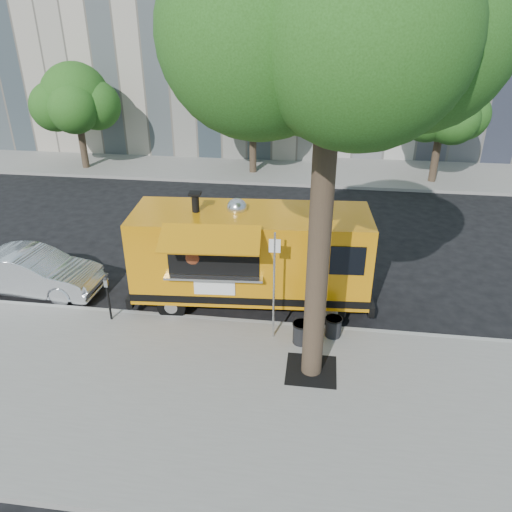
{
  "coord_description": "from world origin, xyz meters",
  "views": [
    {
      "loc": [
        2.56,
        -12.31,
        8.0
      ],
      "look_at": [
        0.88,
        0.0,
        1.7
      ],
      "focal_mm": 35.0,
      "sensor_mm": 36.0,
      "label": 1
    }
  ],
  "objects_px": {
    "sign_post": "(274,280)",
    "food_truck": "(250,255)",
    "far_tree_c": "(444,107)",
    "trash_bin_right": "(333,326)",
    "street_tree": "(334,3)",
    "far_tree_a": "(75,97)",
    "far_tree_b": "(253,99)",
    "parking_meter": "(108,293)",
    "trash_bin_left": "(302,332)",
    "sedan": "(34,272)"
  },
  "relations": [
    {
      "from": "far_tree_c",
      "to": "sedan",
      "type": "bearing_deg",
      "value": -138.42
    },
    {
      "from": "food_truck",
      "to": "trash_bin_right",
      "type": "xyz_separation_m",
      "value": [
        2.44,
        -1.52,
        -1.17
      ]
    },
    {
      "from": "parking_meter",
      "to": "street_tree",
      "type": "bearing_deg",
      "value": -14.52
    },
    {
      "from": "far_tree_a",
      "to": "trash_bin_left",
      "type": "xyz_separation_m",
      "value": [
        12.3,
        -14.01,
        -3.31
      ]
    },
    {
      "from": "far_tree_c",
      "to": "food_truck",
      "type": "height_order",
      "value": "far_tree_c"
    },
    {
      "from": "sign_post",
      "to": "far_tree_b",
      "type": "bearing_deg",
      "value": 100.15
    },
    {
      "from": "street_tree",
      "to": "parking_meter",
      "type": "bearing_deg",
      "value": 165.48
    },
    {
      "from": "street_tree",
      "to": "food_truck",
      "type": "relative_size",
      "value": 1.46
    },
    {
      "from": "street_tree",
      "to": "trash_bin_right",
      "type": "distance_m",
      "value": 7.74
    },
    {
      "from": "trash_bin_left",
      "to": "trash_bin_right",
      "type": "xyz_separation_m",
      "value": [
        0.82,
        0.41,
        -0.02
      ]
    },
    {
      "from": "far_tree_b",
      "to": "parking_meter",
      "type": "distance_m",
      "value": 14.48
    },
    {
      "from": "food_truck",
      "to": "trash_bin_left",
      "type": "xyz_separation_m",
      "value": [
        1.62,
        -1.93,
        -1.14
      ]
    },
    {
      "from": "far_tree_a",
      "to": "trash_bin_right",
      "type": "bearing_deg",
      "value": -46.04
    },
    {
      "from": "far_tree_a",
      "to": "far_tree_b",
      "type": "relative_size",
      "value": 0.97
    },
    {
      "from": "sign_post",
      "to": "far_tree_c",
      "type": "bearing_deg",
      "value": 65.19
    },
    {
      "from": "sign_post",
      "to": "trash_bin_left",
      "type": "relative_size",
      "value": 5.14
    },
    {
      "from": "street_tree",
      "to": "far_tree_b",
      "type": "distance_m",
      "value": 16.45
    },
    {
      "from": "sedan",
      "to": "street_tree",
      "type": "bearing_deg",
      "value": -104.91
    },
    {
      "from": "street_tree",
      "to": "parking_meter",
      "type": "relative_size",
      "value": 7.69
    },
    {
      "from": "far_tree_c",
      "to": "far_tree_a",
      "type": "bearing_deg",
      "value": -179.68
    },
    {
      "from": "sign_post",
      "to": "food_truck",
      "type": "height_order",
      "value": "food_truck"
    },
    {
      "from": "street_tree",
      "to": "trash_bin_right",
      "type": "relative_size",
      "value": 18.95
    },
    {
      "from": "street_tree",
      "to": "far_tree_c",
      "type": "distance_m",
      "value": 16.69
    },
    {
      "from": "sign_post",
      "to": "far_tree_a",
      "type": "bearing_deg",
      "value": 129.83
    },
    {
      "from": "far_tree_b",
      "to": "far_tree_a",
      "type": "bearing_deg",
      "value": -177.46
    },
    {
      "from": "trash_bin_left",
      "to": "trash_bin_right",
      "type": "height_order",
      "value": "trash_bin_left"
    },
    {
      "from": "parking_meter",
      "to": "trash_bin_left",
      "type": "relative_size",
      "value": 2.29
    },
    {
      "from": "street_tree",
      "to": "far_tree_b",
      "type": "xyz_separation_m",
      "value": [
        -3.6,
        15.5,
        -4.18
      ]
    },
    {
      "from": "far_tree_b",
      "to": "trash_bin_right",
      "type": "xyz_separation_m",
      "value": [
        4.11,
        -14.0,
        -3.39
      ]
    },
    {
      "from": "street_tree",
      "to": "sign_post",
      "type": "relative_size",
      "value": 3.42
    },
    {
      "from": "sedan",
      "to": "trash_bin_left",
      "type": "xyz_separation_m",
      "value": [
        8.27,
        -1.71,
        -0.22
      ]
    },
    {
      "from": "street_tree",
      "to": "sign_post",
      "type": "xyz_separation_m",
      "value": [
        -1.05,
        1.25,
        -6.16
      ]
    },
    {
      "from": "far_tree_c",
      "to": "street_tree",
      "type": "bearing_deg",
      "value": -109.56
    },
    {
      "from": "far_tree_a",
      "to": "trash_bin_right",
      "type": "relative_size",
      "value": 9.88
    },
    {
      "from": "street_tree",
      "to": "trash_bin_right",
      "type": "bearing_deg",
      "value": 71.08
    },
    {
      "from": "far_tree_b",
      "to": "sign_post",
      "type": "xyz_separation_m",
      "value": [
        2.55,
        -14.25,
        -1.98
      ]
    },
    {
      "from": "sign_post",
      "to": "parking_meter",
      "type": "relative_size",
      "value": 2.25
    },
    {
      "from": "sign_post",
      "to": "sedan",
      "type": "distance_m",
      "value": 7.77
    },
    {
      "from": "trash_bin_right",
      "to": "far_tree_b",
      "type": "bearing_deg",
      "value": 106.38
    },
    {
      "from": "far_tree_c",
      "to": "parking_meter",
      "type": "height_order",
      "value": "far_tree_c"
    },
    {
      "from": "street_tree",
      "to": "far_tree_c",
      "type": "height_order",
      "value": "street_tree"
    },
    {
      "from": "far_tree_c",
      "to": "trash_bin_right",
      "type": "bearing_deg",
      "value": -109.63
    },
    {
      "from": "far_tree_b",
      "to": "sedan",
      "type": "relative_size",
      "value": 1.32
    },
    {
      "from": "far_tree_c",
      "to": "trash_bin_right",
      "type": "height_order",
      "value": "far_tree_c"
    },
    {
      "from": "sign_post",
      "to": "parking_meter",
      "type": "height_order",
      "value": "sign_post"
    },
    {
      "from": "street_tree",
      "to": "parking_meter",
      "type": "xyz_separation_m",
      "value": [
        -5.6,
        1.45,
        -7.03
      ]
    },
    {
      "from": "far_tree_a",
      "to": "trash_bin_left",
      "type": "relative_size",
      "value": 9.18
    },
    {
      "from": "food_truck",
      "to": "trash_bin_right",
      "type": "relative_size",
      "value": 13.01
    },
    {
      "from": "far_tree_c",
      "to": "far_tree_b",
      "type": "bearing_deg",
      "value": 178.09
    },
    {
      "from": "street_tree",
      "to": "far_tree_b",
      "type": "height_order",
      "value": "street_tree"
    }
  ]
}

